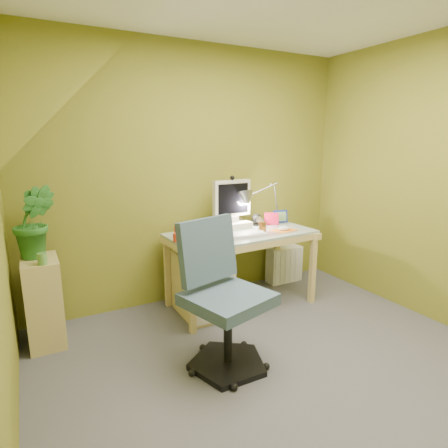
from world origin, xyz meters
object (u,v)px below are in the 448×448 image
desk (241,269)px  monitor (232,203)px  side_ledge (44,302)px  potted_plant (34,222)px  task_chair (228,296)px  desk_lamp (271,194)px  radiator (284,264)px

desk → monitor: monitor is taller
side_ledge → potted_plant: (0.00, 0.05, 0.61)m
monitor → task_chair: 1.24m
monitor → desk: bearing=-91.8°
potted_plant → side_ledge: bearing=-90.0°
monitor → potted_plant: bearing=179.1°
task_chair → desk_lamp: bearing=28.1°
monitor → side_ledge: monitor is taller
desk_lamp → side_ledge: size_ratio=0.88×
side_ledge → task_chair: bearing=-40.7°
desk → radiator: 0.79m
monitor → desk_lamp: (0.45, 0.00, 0.06)m
monitor → side_ledge: size_ratio=0.71×
task_chair → potted_plant: bearing=121.8°
monitor → task_chair: size_ratio=0.46×
potted_plant → task_chair: potted_plant is taller
desk_lamp → radiator: size_ratio=1.53×
desk → task_chair: 1.03m
task_chair → radiator: task_chair is taller
monitor → side_ledge: bearing=-179.2°
desk → side_ledge: desk is taller
side_ledge → potted_plant: size_ratio=1.24×
radiator → potted_plant: bearing=-177.1°
potted_plant → radiator: potted_plant is taller
side_ledge → task_chair: (1.08, -0.93, 0.18)m
desk → desk_lamp: (0.45, 0.18, 0.65)m
desk → side_ledge: bearing=173.7°
monitor → radiator: bearing=6.1°
potted_plant → task_chair: size_ratio=0.52×
task_chair → side_ledge: bearing=123.3°
radiator → task_chair: bearing=-139.9°
desk → side_ledge: size_ratio=1.95×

